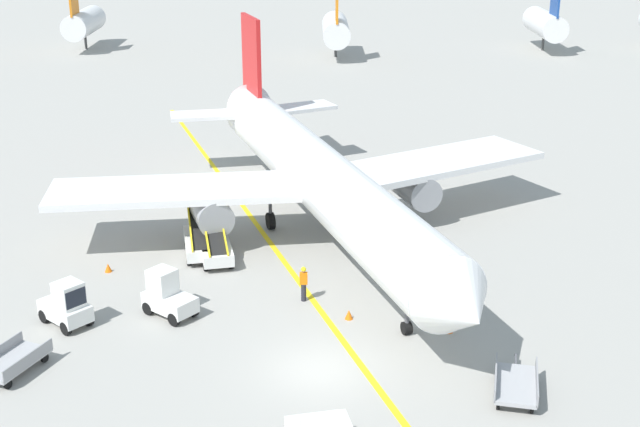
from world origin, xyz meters
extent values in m
plane|color=#9E9B93|center=(0.00, 0.00, 0.00)|extent=(300.00, 300.00, 0.00)
cube|color=yellow|center=(0.17, 5.00, 0.00)|extent=(25.37, 76.06, 0.01)
cylinder|color=white|center=(0.17, 13.85, 3.45)|extent=(12.54, 29.52, 3.30)
cone|color=white|center=(5.25, -1.53, 3.45)|extent=(3.82, 3.29, 3.23)
cone|color=white|center=(-4.97, 29.42, 3.85)|extent=(3.85, 3.64, 3.14)
cube|color=white|center=(6.81, 17.62, 3.05)|extent=(13.45, 10.35, 0.36)
cylinder|color=gray|center=(5.57, 16.16, 2.05)|extent=(2.81, 3.63, 1.90)
cube|color=white|center=(-7.41, 12.92, 3.05)|extent=(13.40, 5.79, 0.36)
cylinder|color=gray|center=(-5.54, 12.49, 2.05)|extent=(2.81, 3.63, 1.90)
cube|color=red|center=(-4.22, 27.14, 7.50)|extent=(1.52, 3.89, 5.20)
cube|color=white|center=(-1.24, 27.70, 3.85)|extent=(5.64, 4.27, 0.24)
cube|color=white|center=(-6.94, 25.82, 3.85)|extent=(5.51, 3.09, 0.24)
cylinder|color=#4C4C51|center=(3.78, 2.93, 1.56)|extent=(0.20, 0.20, 3.12)
cylinder|color=black|center=(3.78, 2.93, 0.28)|extent=(0.51, 0.64, 0.56)
cylinder|color=#4C4C51|center=(1.63, 16.44, 1.56)|extent=(0.20, 0.20, 3.12)
cylinder|color=black|center=(1.63, 16.44, 0.48)|extent=(0.63, 1.02, 0.96)
cylinder|color=#4C4C51|center=(-2.54, 15.06, 1.56)|extent=(0.20, 0.20, 3.12)
cylinder|color=black|center=(-2.54, 15.06, 0.48)|extent=(0.63, 1.02, 0.96)
cube|color=black|center=(4.63, 0.36, 3.80)|extent=(2.98, 1.83, 0.60)
cube|color=silver|center=(-6.52, 4.72, 0.65)|extent=(2.68, 2.52, 0.70)
cube|color=silver|center=(-6.85, 4.99, 1.55)|extent=(1.49, 1.49, 1.10)
cube|color=black|center=(-7.25, 5.32, 1.55)|extent=(0.68, 0.81, 0.77)
cylinder|color=black|center=(-7.52, 4.83, 0.30)|extent=(0.60, 0.55, 0.60)
cylinder|color=black|center=(-6.82, 5.68, 0.30)|extent=(0.60, 0.55, 0.60)
cylinder|color=black|center=(-6.22, 3.76, 0.30)|extent=(0.60, 0.55, 0.60)
cylinder|color=black|center=(-5.52, 4.62, 0.30)|extent=(0.60, 0.55, 0.60)
cube|color=silver|center=(-10.94, 3.98, 0.65)|extent=(2.65, 2.57, 0.70)
cube|color=silver|center=(-10.63, 3.69, 1.55)|extent=(1.50, 1.50, 1.10)
cube|color=black|center=(-10.24, 3.35, 1.55)|extent=(0.71, 0.78, 0.77)
cylinder|color=black|center=(-9.94, 3.82, 0.30)|extent=(0.59, 0.57, 0.60)
cylinder|color=black|center=(-10.68, 3.00, 0.30)|extent=(0.59, 0.57, 0.60)
cylinder|color=black|center=(-11.19, 4.95, 0.30)|extent=(0.59, 0.57, 0.60)
cylinder|color=black|center=(-11.93, 4.13, 0.30)|extent=(0.59, 0.57, 0.60)
cube|color=silver|center=(-5.17, 10.93, 0.60)|extent=(2.26, 4.03, 0.60)
cylinder|color=black|center=(-6.08, 12.10, 0.30)|extent=(0.34, 0.63, 0.60)
cylinder|color=black|center=(-4.83, 12.37, 0.30)|extent=(0.34, 0.63, 0.60)
cylinder|color=black|center=(-5.52, 9.50, 0.30)|extent=(0.34, 0.63, 0.60)
cylinder|color=black|center=(-4.27, 9.76, 0.30)|extent=(0.34, 0.63, 0.60)
cube|color=black|center=(-5.30, 11.52, 1.55)|extent=(1.92, 5.07, 1.76)
cube|color=yellow|center=(-5.74, 11.43, 1.67)|extent=(1.13, 4.93, 1.84)
cube|color=yellow|center=(-4.86, 11.61, 1.67)|extent=(1.13, 4.93, 1.84)
cube|color=silver|center=(-6.06, 11.60, 0.60)|extent=(2.17, 4.01, 0.60)
cylinder|color=black|center=(-6.93, 12.79, 0.30)|extent=(0.33, 0.63, 0.60)
cylinder|color=black|center=(-5.67, 13.03, 0.30)|extent=(0.33, 0.63, 0.60)
cylinder|color=black|center=(-6.44, 10.18, 0.30)|extent=(0.33, 0.63, 0.60)
cylinder|color=black|center=(-5.19, 10.41, 0.30)|extent=(0.33, 0.63, 0.60)
cube|color=black|center=(-6.17, 12.19, 1.55)|extent=(1.80, 5.08, 1.76)
cube|color=yellow|center=(-6.61, 12.11, 1.67)|extent=(1.00, 4.95, 1.84)
cube|color=yellow|center=(-5.72, 12.28, 1.67)|extent=(1.00, 4.95, 1.84)
cube|color=#A5A5A8|center=(7.34, -1.83, 0.44)|extent=(2.09, 3.06, 0.16)
cube|color=#4C4C51|center=(7.75, -0.02, 0.42)|extent=(0.28, 0.90, 0.08)
cylinder|color=#4C4C51|center=(7.85, 0.42, 0.42)|extent=(0.12, 0.12, 0.05)
cube|color=gray|center=(6.61, -1.66, 0.69)|extent=(0.68, 2.74, 0.50)
cube|color=gray|center=(8.07, -1.99, 0.69)|extent=(0.68, 2.74, 0.50)
cylinder|color=black|center=(6.99, -0.67, 0.18)|extent=(0.20, 0.38, 0.36)
cylinder|color=black|center=(8.16, -0.94, 0.18)|extent=(0.20, 0.38, 0.36)
cylinder|color=black|center=(6.52, -2.72, 0.18)|extent=(0.20, 0.38, 0.36)
cylinder|color=black|center=(7.69, -2.98, 0.18)|extent=(0.20, 0.38, 0.36)
cube|color=#A5A5A8|center=(-11.90, 0.02, 0.44)|extent=(2.48, 3.16, 0.16)
cube|color=gray|center=(-11.21, -0.28, 0.69)|extent=(1.15, 2.60, 0.50)
cylinder|color=black|center=(-11.76, -1.18, 0.18)|extent=(0.25, 0.38, 0.36)
cylinder|color=black|center=(-10.94, 0.75, 0.18)|extent=(0.25, 0.38, 0.36)
cylinder|color=black|center=(-12.04, 1.22, 0.18)|extent=(0.25, 0.38, 0.36)
cylinder|color=#26262D|center=(-0.62, 6.12, 0.42)|extent=(0.24, 0.24, 0.85)
cube|color=orange|center=(-0.62, 6.12, 1.13)|extent=(0.36, 0.22, 0.56)
sphere|color=#9E7051|center=(-0.62, 6.12, 1.52)|extent=(0.20, 0.20, 0.20)
sphere|color=yellow|center=(-0.62, 6.12, 1.58)|extent=(0.24, 0.24, 0.24)
cone|color=orange|center=(5.61, 3.06, 0.22)|extent=(0.36, 0.36, 0.44)
cone|color=orange|center=(-10.34, 9.40, 0.22)|extent=(0.36, 0.36, 0.44)
cone|color=orange|center=(1.38, 4.30, 0.22)|extent=(0.36, 0.36, 0.44)
cone|color=orange|center=(3.64, 18.63, 0.22)|extent=(0.36, 0.36, 0.44)
cylinder|color=silver|center=(-27.45, 74.01, 3.10)|extent=(3.00, 10.00, 3.00)
cylinder|color=#3F3F3F|center=(-27.45, 74.01, 0.80)|extent=(0.30, 0.30, 1.60)
cylinder|color=silver|center=(2.52, 68.35, 3.10)|extent=(3.00, 10.00, 3.00)
cylinder|color=#3F3F3F|center=(2.52, 68.35, 0.80)|extent=(0.30, 0.30, 1.60)
cube|color=orange|center=(2.52, 64.85, 6.60)|extent=(0.24, 3.20, 4.40)
cylinder|color=silver|center=(27.41, 72.54, 3.10)|extent=(3.00, 10.00, 3.00)
cylinder|color=#3F3F3F|center=(27.41, 72.54, 0.80)|extent=(0.30, 0.30, 1.60)
camera|label=1|loc=(-0.21, -28.98, 17.55)|focal=47.61mm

